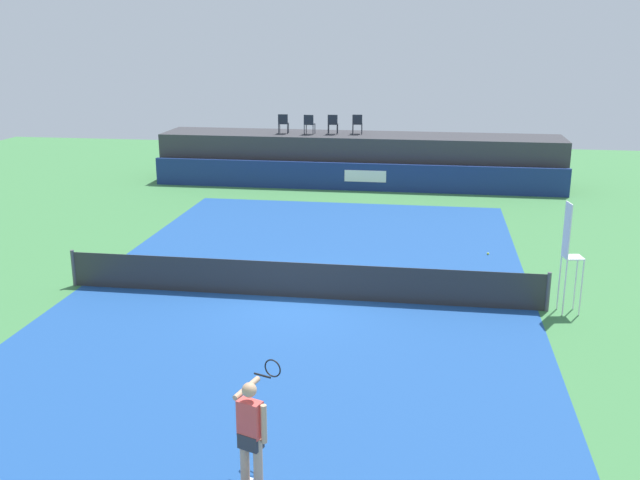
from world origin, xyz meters
TOP-DOWN VIEW (x-y plane):
  - ground_plane at (0.00, 3.00)m, footprint 48.00×48.00m
  - court_inner at (0.00, 0.00)m, footprint 12.00×22.00m
  - sponsor_wall at (0.00, 13.50)m, footprint 18.00×0.22m
  - spectator_platform at (0.00, 15.30)m, footprint 18.00×2.80m
  - spectator_chair_far_left at (-3.45, 15.00)m, footprint 0.47×0.47m
  - spectator_chair_left at (-2.25, 14.94)m, footprint 0.46×0.46m
  - spectator_chair_center at (-1.21, 15.14)m, footprint 0.46×0.46m
  - spectator_chair_right at (-0.12, 15.36)m, footprint 0.47×0.47m
  - umpire_chair at (6.60, -0.02)m, footprint 0.51×0.51m
  - tennis_net at (0.00, 0.00)m, footprint 12.40×0.02m
  - net_post_near at (-6.20, 0.00)m, footprint 0.10×0.10m
  - net_post_far at (6.20, 0.00)m, footprint 0.10×0.10m
  - tennis_player at (0.78, -8.18)m, footprint 0.55×1.25m
  - tennis_ball at (5.09, 4.60)m, footprint 0.07×0.07m

SIDE VIEW (x-z plane):
  - ground_plane at x=0.00m, z-range 0.00..0.00m
  - court_inner at x=0.00m, z-range 0.00..0.00m
  - tennis_ball at x=5.09m, z-range 0.00..0.07m
  - tennis_net at x=0.00m, z-range 0.00..0.95m
  - net_post_near at x=-6.20m, z-range 0.00..1.00m
  - net_post_far at x=6.20m, z-range 0.00..1.00m
  - sponsor_wall at x=0.00m, z-range 0.00..1.20m
  - tennis_player at x=0.78m, z-range 0.07..1.84m
  - spectator_platform at x=0.00m, z-range 0.00..2.20m
  - umpire_chair at x=6.60m, z-range 0.21..2.97m
  - spectator_chair_far_left at x=-3.45m, z-range 2.25..3.14m
  - spectator_chair_left at x=-2.25m, z-range 2.25..3.14m
  - spectator_chair_center at x=-1.21m, z-range 2.25..3.14m
  - spectator_chair_right at x=-0.12m, z-range 2.25..3.14m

